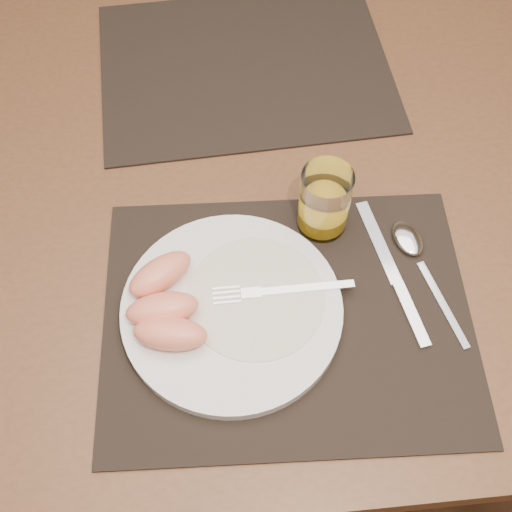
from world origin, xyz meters
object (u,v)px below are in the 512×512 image
object	(u,v)px
fork	(271,291)
spoon	(413,247)
knife	(397,283)
placemat_near	(287,316)
table	(257,211)
placemat_far	(245,66)
plate	(232,309)
juice_glass	(324,203)

from	to	relation	value
fork	spoon	world-z (taller)	fork
knife	placemat_near	bearing A→B (deg)	-167.80
table	placemat_near	bearing A→B (deg)	-85.71
placemat_far	fork	xyz separation A→B (m)	(-0.00, -0.41, 0.02)
placemat_far	spoon	world-z (taller)	spoon
plate	placemat_near	bearing A→B (deg)	-9.33
table	knife	distance (m)	0.26
spoon	juice_glass	distance (m)	0.13
table	juice_glass	xyz separation A→B (m)	(0.08, -0.09, 0.13)
placemat_near	fork	bearing A→B (deg)	124.80
table	knife	size ratio (longest dim) A/B	6.39
placemat_far	spoon	bearing A→B (deg)	-62.59
spoon	knife	bearing A→B (deg)	-122.02
table	spoon	bearing A→B (deg)	-36.67
table	plate	world-z (taller)	plate
placemat_near	plate	distance (m)	0.07
knife	juice_glass	world-z (taller)	juice_glass
placemat_near	juice_glass	size ratio (longest dim) A/B	4.53
knife	spoon	distance (m)	0.06
placemat_far	juice_glass	xyz separation A→B (m)	(0.08, -0.31, 0.05)
plate	fork	world-z (taller)	fork
placemat_near	fork	world-z (taller)	fork
table	placemat_near	world-z (taller)	placemat_near
spoon	fork	bearing A→B (deg)	-164.49
table	plate	size ratio (longest dim) A/B	5.19
plate	juice_glass	world-z (taller)	juice_glass
placemat_near	spoon	distance (m)	0.19
plate	placemat_far	bearing A→B (deg)	82.97
placemat_near	knife	distance (m)	0.15
knife	spoon	xyz separation A→B (m)	(0.03, 0.05, 0.00)
plate	knife	bearing A→B (deg)	5.37
spoon	juice_glass	size ratio (longest dim) A/B	1.92
placemat_near	plate	xyz separation A→B (m)	(-0.07, 0.01, 0.01)
placemat_far	juice_glass	distance (m)	0.32
spoon	juice_glass	xyz separation A→B (m)	(-0.11, 0.05, 0.04)
placemat_near	plate	size ratio (longest dim) A/B	1.67
table	spoon	distance (m)	0.25
placemat_far	fork	world-z (taller)	fork
table	juice_glass	world-z (taller)	juice_glass
placemat_far	spoon	size ratio (longest dim) A/B	2.36
placemat_near	fork	size ratio (longest dim) A/B	2.58
table	fork	xyz separation A→B (m)	(-0.00, -0.19, 0.11)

